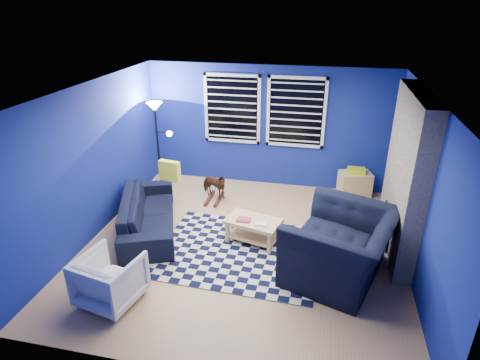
{
  "coord_description": "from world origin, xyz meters",
  "views": [
    {
      "loc": [
        1.11,
        -5.37,
        3.67
      ],
      "look_at": [
        -0.12,
        0.3,
        1.03
      ],
      "focal_mm": 30.0,
      "sensor_mm": 36.0,
      "label": 1
    }
  ],
  "objects_px": {
    "floor_lamp": "(156,119)",
    "coffee_table": "(253,226)",
    "rocking_horse": "(214,185)",
    "cabinet": "(355,184)",
    "tv": "(398,136)",
    "armchair_big": "(340,247)",
    "armchair_bent": "(110,279)",
    "sofa": "(148,213)"
  },
  "relations": [
    {
      "from": "sofa",
      "to": "coffee_table",
      "type": "height_order",
      "value": "sofa"
    },
    {
      "from": "sofa",
      "to": "coffee_table",
      "type": "bearing_deg",
      "value": -112.3
    },
    {
      "from": "armchair_bent",
      "to": "floor_lamp",
      "type": "distance_m",
      "value": 3.67
    },
    {
      "from": "rocking_horse",
      "to": "coffee_table",
      "type": "relative_size",
      "value": 0.64
    },
    {
      "from": "tv",
      "to": "coffee_table",
      "type": "relative_size",
      "value": 1.04
    },
    {
      "from": "cabinet",
      "to": "armchair_bent",
      "type": "bearing_deg",
      "value": -145.93
    },
    {
      "from": "tv",
      "to": "coffee_table",
      "type": "height_order",
      "value": "tv"
    },
    {
      "from": "cabinet",
      "to": "sofa",
      "type": "bearing_deg",
      "value": -165.28
    },
    {
      "from": "armchair_bent",
      "to": "coffee_table",
      "type": "relative_size",
      "value": 0.78
    },
    {
      "from": "armchair_bent",
      "to": "floor_lamp",
      "type": "bearing_deg",
      "value": -66.57
    },
    {
      "from": "tv",
      "to": "coffee_table",
      "type": "bearing_deg",
      "value": -141.26
    },
    {
      "from": "sofa",
      "to": "rocking_horse",
      "type": "bearing_deg",
      "value": -53.78
    },
    {
      "from": "coffee_table",
      "to": "cabinet",
      "type": "xyz_separation_m",
      "value": [
        1.69,
        2.11,
        -0.04
      ]
    },
    {
      "from": "armchair_big",
      "to": "cabinet",
      "type": "relative_size",
      "value": 2.17
    },
    {
      "from": "armchair_bent",
      "to": "rocking_horse",
      "type": "xyz_separation_m",
      "value": [
        0.54,
        3.07,
        -0.01
      ]
    },
    {
      "from": "rocking_horse",
      "to": "floor_lamp",
      "type": "bearing_deg",
      "value": 95.51
    },
    {
      "from": "armchair_bent",
      "to": "floor_lamp",
      "type": "xyz_separation_m",
      "value": [
        -0.7,
        3.42,
        1.15
      ]
    },
    {
      "from": "armchair_bent",
      "to": "armchair_big",
      "type": "bearing_deg",
      "value": -146.27
    },
    {
      "from": "tv",
      "to": "coffee_table",
      "type": "xyz_separation_m",
      "value": [
        -2.31,
        -1.86,
        -1.1
      ]
    },
    {
      "from": "cabinet",
      "to": "armchair_big",
      "type": "bearing_deg",
      "value": -112.93
    },
    {
      "from": "tv",
      "to": "armchair_bent",
      "type": "height_order",
      "value": "tv"
    },
    {
      "from": "armchair_big",
      "to": "cabinet",
      "type": "height_order",
      "value": "armchair_big"
    },
    {
      "from": "armchair_big",
      "to": "armchair_bent",
      "type": "xyz_separation_m",
      "value": [
        -2.92,
        -1.17,
        -0.15
      ]
    },
    {
      "from": "armchair_bent",
      "to": "sofa",
      "type": "bearing_deg",
      "value": -69.52
    },
    {
      "from": "coffee_table",
      "to": "floor_lamp",
      "type": "distance_m",
      "value": 3.04
    },
    {
      "from": "armchair_big",
      "to": "coffee_table",
      "type": "bearing_deg",
      "value": -94.69
    },
    {
      "from": "floor_lamp",
      "to": "armchair_big",
      "type": "bearing_deg",
      "value": -31.87
    },
    {
      "from": "armchair_bent",
      "to": "coffee_table",
      "type": "xyz_separation_m",
      "value": [
        1.56,
        1.76,
        -0.04
      ]
    },
    {
      "from": "floor_lamp",
      "to": "coffee_table",
      "type": "bearing_deg",
      "value": -36.2
    },
    {
      "from": "rocking_horse",
      "to": "cabinet",
      "type": "bearing_deg",
      "value": -52.39
    },
    {
      "from": "rocking_horse",
      "to": "floor_lamp",
      "type": "distance_m",
      "value": 1.73
    },
    {
      "from": "armchair_bent",
      "to": "cabinet",
      "type": "relative_size",
      "value": 1.09
    },
    {
      "from": "sofa",
      "to": "armchair_big",
      "type": "height_order",
      "value": "armchair_big"
    },
    {
      "from": "tv",
      "to": "cabinet",
      "type": "height_order",
      "value": "tv"
    },
    {
      "from": "coffee_table",
      "to": "cabinet",
      "type": "distance_m",
      "value": 2.7
    },
    {
      "from": "armchair_big",
      "to": "coffee_table",
      "type": "distance_m",
      "value": 1.49
    },
    {
      "from": "rocking_horse",
      "to": "floor_lamp",
      "type": "xyz_separation_m",
      "value": [
        -1.24,
        0.35,
        1.16
      ]
    },
    {
      "from": "rocking_horse",
      "to": "floor_lamp",
      "type": "height_order",
      "value": "floor_lamp"
    },
    {
      "from": "sofa",
      "to": "floor_lamp",
      "type": "distance_m",
      "value": 2.06
    },
    {
      "from": "armchair_bent",
      "to": "coffee_table",
      "type": "bearing_deg",
      "value": -119.66
    },
    {
      "from": "tv",
      "to": "rocking_horse",
      "type": "xyz_separation_m",
      "value": [
        -3.34,
        -0.55,
        -1.07
      ]
    },
    {
      "from": "rocking_horse",
      "to": "cabinet",
      "type": "relative_size",
      "value": 0.88
    }
  ]
}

